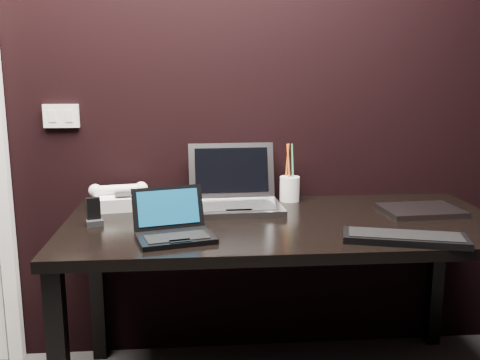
{
  "coord_description": "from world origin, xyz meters",
  "views": [
    {
      "loc": [
        -0.04,
        -0.59,
        1.31
      ],
      "look_at": [
        0.12,
        1.35,
        0.91
      ],
      "focal_mm": 40.0,
      "sensor_mm": 36.0,
      "label": 1
    }
  ],
  "objects": [
    {
      "name": "wall_back",
      "position": [
        0.0,
        1.8,
        1.3
      ],
      "size": [
        4.0,
        0.0,
        4.0
      ],
      "primitive_type": "plane",
      "rotation": [
        1.57,
        0.0,
        0.0
      ],
      "color": "black",
      "rests_on": "ground"
    },
    {
      "name": "wall_switch",
      "position": [
        -0.62,
        1.79,
        1.12
      ],
      "size": [
        0.15,
        0.02,
        0.1
      ],
      "color": "silver",
      "rests_on": "wall_back"
    },
    {
      "name": "desk",
      "position": [
        0.3,
        1.4,
        0.66
      ],
      "size": [
        1.7,
        0.8,
        0.74
      ],
      "color": "black",
      "rests_on": "ground"
    },
    {
      "name": "netbook",
      "position": [
        -0.12,
        1.21,
        0.77
      ],
      "size": [
        0.3,
        0.28,
        0.16
      ],
      "color": "black",
      "rests_on": "desk"
    },
    {
      "name": "silver_laptop",
      "position": [
        0.12,
        1.6,
        0.79
      ],
      "size": [
        0.39,
        0.35,
        0.26
      ],
      "color": "#A4A5AA",
      "rests_on": "desk"
    },
    {
      "name": "ext_keyboard",
      "position": [
        0.66,
        1.1,
        0.75
      ],
      "size": [
        0.43,
        0.25,
        0.03
      ],
      "color": "black",
      "rests_on": "desk"
    },
    {
      "name": "closed_laptop",
      "position": [
        0.87,
        1.46,
        0.75
      ],
      "size": [
        0.32,
        0.24,
        0.02
      ],
      "color": "gray",
      "rests_on": "desk"
    },
    {
      "name": "desk_phone",
      "position": [
        -0.37,
        1.64,
        0.78
      ],
      "size": [
        0.25,
        0.22,
        0.12
      ],
      "color": "white",
      "rests_on": "desk"
    },
    {
      "name": "mobile_phone",
      "position": [
        -0.43,
        1.4,
        0.78
      ],
      "size": [
        0.07,
        0.06,
        0.1
      ],
      "color": "black",
      "rests_on": "desk"
    },
    {
      "name": "pen_cup",
      "position": [
        0.37,
        1.72,
        0.8
      ],
      "size": [
        0.11,
        0.11,
        0.26
      ],
      "color": "silver",
      "rests_on": "desk"
    }
  ]
}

